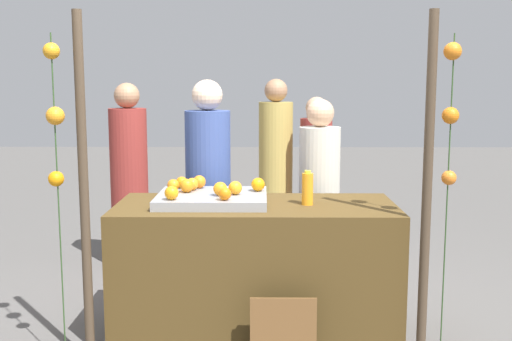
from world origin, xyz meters
name	(u,v)px	position (x,y,z in m)	size (l,w,h in m)	color
ground_plane	(256,335)	(0.00, 0.00, 0.00)	(24.00, 24.00, 0.00)	#565451
stall_counter	(256,270)	(0.00, 0.00, 0.45)	(1.83, 0.80, 0.90)	#4C3819
orange_tray	(212,198)	(-0.29, 0.04, 0.93)	(0.72, 0.61, 0.06)	gray
orange_0	(199,182)	(-0.39, 0.26, 1.00)	(0.09, 0.09, 0.09)	orange
orange_1	(235,188)	(-0.13, 0.01, 1.00)	(0.09, 0.09, 0.09)	orange
orange_2	(192,184)	(-0.43, 0.17, 1.00)	(0.09, 0.09, 0.09)	orange
orange_3	(258,184)	(0.01, 0.14, 1.00)	(0.09, 0.09, 0.09)	orange
orange_4	(225,194)	(-0.19, -0.18, 1.00)	(0.08, 0.08, 0.08)	orange
orange_5	(182,183)	(-0.51, 0.24, 1.00)	(0.08, 0.08, 0.08)	orange
orange_6	(220,189)	(-0.23, -0.03, 1.00)	(0.09, 0.09, 0.09)	orange
orange_7	(171,193)	(-0.52, -0.17, 1.00)	(0.09, 0.09, 0.09)	orange
orange_8	(187,186)	(-0.46, 0.09, 1.00)	(0.09, 0.09, 0.09)	orange
orange_9	(173,185)	(-0.56, 0.14, 1.00)	(0.08, 0.08, 0.08)	orange
juice_bottle	(307,189)	(0.34, -0.02, 1.00)	(0.07, 0.07, 0.22)	orange
chalkboard_sign	(283,336)	(0.17, -0.53, 0.22)	(0.39, 0.03, 0.47)	brown
vendor_left	(208,200)	(-0.37, 0.66, 0.79)	(0.34, 0.34, 1.71)	#384C8C
vendor_right	(319,208)	(0.48, 0.70, 0.73)	(0.31, 0.31, 1.56)	beige
crowd_person_0	(315,181)	(0.57, 2.01, 0.72)	(0.31, 0.31, 1.55)	maroon
crowd_person_1	(276,170)	(0.18, 2.27, 0.80)	(0.34, 0.34, 1.72)	tan
crowd_person_2	(129,183)	(-1.16, 1.54, 0.78)	(0.34, 0.34, 1.68)	maroon
canopy_post_left	(84,194)	(-0.99, -0.44, 1.04)	(0.06, 0.06, 2.09)	#473828
canopy_post_right	(427,194)	(0.99, -0.44, 1.04)	(0.06, 0.06, 2.09)	#473828
garland_strand_left	(55,118)	(-1.13, -0.49, 1.49)	(0.11, 0.11, 1.96)	#2D4C23
garland_strand_right	(451,111)	(1.11, -0.43, 1.53)	(0.11, 0.10, 1.96)	#2D4C23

